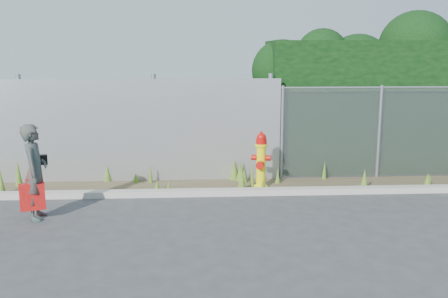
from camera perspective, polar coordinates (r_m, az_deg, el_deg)
ground at (r=8.11m, az=2.71°, el=-8.86°), size 80.00×80.00×0.00m
curb at (r=9.79m, az=1.63°, el=-4.93°), size 16.00×0.22×0.12m
weed_strip at (r=10.34m, az=-1.50°, el=-3.75°), size 16.00×1.25×0.55m
corrugated_fence at (r=10.99m, az=-16.03°, el=1.98°), size 8.50×0.21×2.30m
chainlink_fence at (r=11.85m, az=22.08°, el=1.88°), size 6.50×0.07×2.05m
hedge at (r=12.70m, az=20.58°, el=6.53°), size 7.71×1.89×3.71m
fire_hydrant at (r=10.13m, az=4.26°, el=-1.40°), size 0.40×0.36×1.19m
woman at (r=8.83m, az=-20.78°, el=-2.47°), size 0.42×0.61×1.61m
red_tote_bag at (r=8.81m, az=-21.06°, el=-5.11°), size 0.40×0.15×0.52m
black_shoulder_bag at (r=8.95m, az=-20.23°, el=-1.17°), size 0.22×0.09×0.17m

